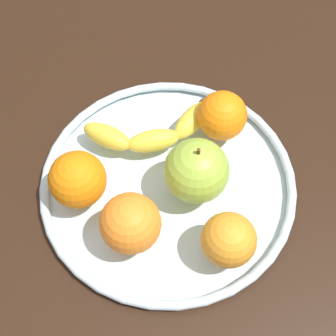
{
  "coord_description": "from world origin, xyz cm",
  "views": [
    {
      "loc": [
        -13.89,
        -27.66,
        57.33
      ],
      "look_at": [
        0.0,
        0.0,
        4.8
      ],
      "focal_mm": 51.28,
      "sensor_mm": 36.0,
      "label": 1
    }
  ],
  "objects_px": {
    "apple": "(196,171)",
    "orange_front_right": "(130,223)",
    "orange_back_right": "(78,180)",
    "orange_back_left": "(222,116)",
    "fruit_bowl": "(168,183)",
    "orange_center": "(229,240)",
    "banana": "(153,131)"
  },
  "relations": [
    {
      "from": "apple",
      "to": "orange_front_right",
      "type": "bearing_deg",
      "value": -165.77
    },
    {
      "from": "orange_back_right",
      "to": "orange_back_left",
      "type": "bearing_deg",
      "value": 1.79
    },
    {
      "from": "fruit_bowl",
      "to": "orange_back_right",
      "type": "height_order",
      "value": "orange_back_right"
    },
    {
      "from": "apple",
      "to": "fruit_bowl",
      "type": "bearing_deg",
      "value": 136.4
    },
    {
      "from": "apple",
      "to": "orange_back_left",
      "type": "bearing_deg",
      "value": 40.71
    },
    {
      "from": "apple",
      "to": "orange_center",
      "type": "xyz_separation_m",
      "value": [
        -0.01,
        -0.09,
        -0.01
      ]
    },
    {
      "from": "apple",
      "to": "orange_front_right",
      "type": "relative_size",
      "value": 1.23
    },
    {
      "from": "apple",
      "to": "orange_center",
      "type": "height_order",
      "value": "apple"
    },
    {
      "from": "apple",
      "to": "orange_center",
      "type": "bearing_deg",
      "value": -94.83
    },
    {
      "from": "orange_back_right",
      "to": "fruit_bowl",
      "type": "bearing_deg",
      "value": -16.32
    },
    {
      "from": "apple",
      "to": "orange_back_right",
      "type": "bearing_deg",
      "value": 157.1
    },
    {
      "from": "fruit_bowl",
      "to": "apple",
      "type": "distance_m",
      "value": 0.06
    },
    {
      "from": "banana",
      "to": "orange_back_left",
      "type": "bearing_deg",
      "value": -5.58
    },
    {
      "from": "orange_center",
      "to": "orange_back_right",
      "type": "relative_size",
      "value": 0.91
    },
    {
      "from": "orange_back_left",
      "to": "orange_front_right",
      "type": "bearing_deg",
      "value": -152.99
    },
    {
      "from": "orange_front_right",
      "to": "orange_back_left",
      "type": "bearing_deg",
      "value": 27.01
    },
    {
      "from": "orange_center",
      "to": "orange_back_right",
      "type": "height_order",
      "value": "orange_back_right"
    },
    {
      "from": "fruit_bowl",
      "to": "banana",
      "type": "xyz_separation_m",
      "value": [
        0.01,
        0.07,
        0.02
      ]
    },
    {
      "from": "orange_back_left",
      "to": "orange_back_right",
      "type": "bearing_deg",
      "value": -178.21
    },
    {
      "from": "orange_center",
      "to": "orange_back_left",
      "type": "bearing_deg",
      "value": 62.51
    },
    {
      "from": "fruit_bowl",
      "to": "orange_center",
      "type": "height_order",
      "value": "orange_center"
    },
    {
      "from": "orange_back_right",
      "to": "orange_back_left",
      "type": "height_order",
      "value": "orange_back_right"
    },
    {
      "from": "orange_front_right",
      "to": "orange_back_right",
      "type": "distance_m",
      "value": 0.09
    },
    {
      "from": "orange_back_left",
      "to": "orange_center",
      "type": "bearing_deg",
      "value": -117.49
    },
    {
      "from": "fruit_bowl",
      "to": "orange_center",
      "type": "relative_size",
      "value": 5.17
    },
    {
      "from": "fruit_bowl",
      "to": "banana",
      "type": "distance_m",
      "value": 0.07
    },
    {
      "from": "fruit_bowl",
      "to": "apple",
      "type": "bearing_deg",
      "value": -43.6
    },
    {
      "from": "orange_center",
      "to": "orange_back_left",
      "type": "xyz_separation_m",
      "value": [
        0.08,
        0.16,
        0.0
      ]
    },
    {
      "from": "orange_front_right",
      "to": "fruit_bowl",
      "type": "bearing_deg",
      "value": 34.32
    },
    {
      "from": "orange_center",
      "to": "orange_back_left",
      "type": "distance_m",
      "value": 0.18
    },
    {
      "from": "apple",
      "to": "orange_front_right",
      "type": "distance_m",
      "value": 0.11
    },
    {
      "from": "banana",
      "to": "apple",
      "type": "xyz_separation_m",
      "value": [
        0.01,
        -0.09,
        0.03
      ]
    }
  ]
}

